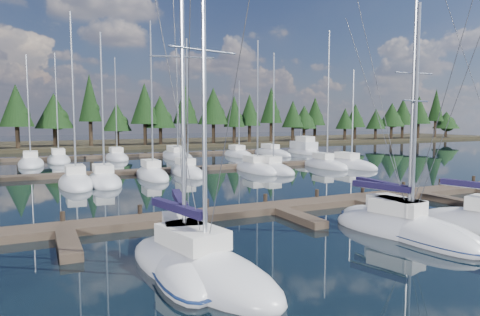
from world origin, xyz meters
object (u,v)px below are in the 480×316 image
main_dock (278,210)px  front_sailboat_2 (198,267)px  front_sailboat_4 (401,227)px  motor_yacht_right (304,150)px  front_sailboat_1 (184,255)px  front_sailboat_3 (403,229)px

main_dock → front_sailboat_2: size_ratio=3.03×
front_sailboat_4 → main_dock: bearing=116.0°
motor_yacht_right → front_sailboat_1: bearing=-129.0°
front_sailboat_1 → motor_yacht_right: 55.36m
front_sailboat_2 → motor_yacht_right: bearing=52.1°
front_sailboat_3 → front_sailboat_4: front_sailboat_4 is taller
front_sailboat_2 → motor_yacht_right: front_sailboat_2 is taller
main_dock → front_sailboat_1: front_sailboat_1 is taller
front_sailboat_3 → motor_yacht_right: front_sailboat_3 is taller
main_dock → front_sailboat_3: bearing=-65.9°
front_sailboat_2 → front_sailboat_3: 11.03m
main_dock → motor_yacht_right: size_ratio=4.62×
main_dock → front_sailboat_2: bearing=-136.0°
front_sailboat_3 → front_sailboat_4: bearing=63.1°
front_sailboat_1 → motor_yacht_right: bearing=51.0°
front_sailboat_2 → front_sailboat_1: bearing=90.9°
front_sailboat_1 → motor_yacht_right: size_ratio=1.52×
front_sailboat_3 → front_sailboat_4: 0.31m
main_dock → motor_yacht_right: bearing=54.1°
front_sailboat_2 → front_sailboat_4: 11.20m
front_sailboat_4 → motor_yacht_right: (23.63, 43.56, 0.22)m
front_sailboat_3 → front_sailboat_4: (0.14, 0.28, 0.01)m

